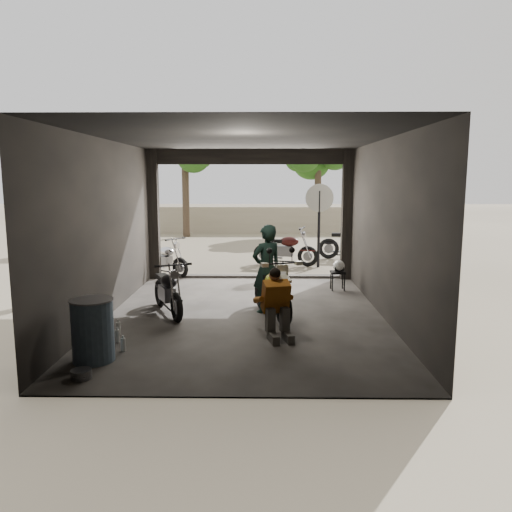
{
  "coord_description": "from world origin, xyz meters",
  "views": [
    {
      "loc": [
        0.33,
        -8.91,
        2.51
      ],
      "look_at": [
        0.19,
        0.6,
        1.02
      ],
      "focal_mm": 35.0,
      "sensor_mm": 36.0,
      "label": 1
    }
  ],
  "objects_px": {
    "helmet": "(339,266)",
    "main_bike": "(272,287)",
    "left_bike": "(168,287)",
    "sign_post": "(319,211)",
    "outside_bike_a": "(164,256)",
    "outside_bike_c": "(352,240)",
    "mechanic": "(278,306)",
    "outside_bike_b": "(285,246)",
    "stool": "(338,275)",
    "oil_drum": "(93,331)",
    "rider": "(267,269)"
  },
  "relations": [
    {
      "from": "outside_bike_a",
      "to": "mechanic",
      "type": "distance_m",
      "value": 5.88
    },
    {
      "from": "main_bike",
      "to": "helmet",
      "type": "xyz_separation_m",
      "value": [
        1.53,
        2.18,
        0.01
      ]
    },
    {
      "from": "main_bike",
      "to": "outside_bike_b",
      "type": "relative_size",
      "value": 1.01
    },
    {
      "from": "oil_drum",
      "to": "stool",
      "type": "bearing_deg",
      "value": 48.09
    },
    {
      "from": "mechanic",
      "to": "stool",
      "type": "xyz_separation_m",
      "value": [
        1.44,
        3.43,
        -0.17
      ]
    },
    {
      "from": "rider",
      "to": "sign_post",
      "type": "height_order",
      "value": "sign_post"
    },
    {
      "from": "mechanic",
      "to": "main_bike",
      "type": "bearing_deg",
      "value": 79.4
    },
    {
      "from": "mechanic",
      "to": "outside_bike_b",
      "type": "bearing_deg",
      "value": 72.76
    },
    {
      "from": "stool",
      "to": "helmet",
      "type": "xyz_separation_m",
      "value": [
        0.02,
        -0.01,
        0.2
      ]
    },
    {
      "from": "outside_bike_b",
      "to": "outside_bike_a",
      "type": "bearing_deg",
      "value": 129.84
    },
    {
      "from": "rider",
      "to": "stool",
      "type": "xyz_separation_m",
      "value": [
        1.61,
        1.87,
        -0.46
      ]
    },
    {
      "from": "stool",
      "to": "oil_drum",
      "type": "relative_size",
      "value": 0.51
    },
    {
      "from": "left_bike",
      "to": "outside_bike_a",
      "type": "relative_size",
      "value": 1.01
    },
    {
      "from": "main_bike",
      "to": "outside_bike_b",
      "type": "height_order",
      "value": "outside_bike_b"
    },
    {
      "from": "main_bike",
      "to": "mechanic",
      "type": "bearing_deg",
      "value": -104.66
    },
    {
      "from": "outside_bike_c",
      "to": "left_bike",
      "type": "bearing_deg",
      "value": 152.77
    },
    {
      "from": "outside_bike_a",
      "to": "outside_bike_b",
      "type": "xyz_separation_m",
      "value": [
        3.2,
        1.51,
        0.06
      ]
    },
    {
      "from": "outside_bike_b",
      "to": "mechanic",
      "type": "bearing_deg",
      "value": -168.9
    },
    {
      "from": "rider",
      "to": "sign_post",
      "type": "xyz_separation_m",
      "value": [
        1.5,
        4.86,
        0.75
      ]
    },
    {
      "from": "outside_bike_b",
      "to": "outside_bike_c",
      "type": "relative_size",
      "value": 0.92
    },
    {
      "from": "outside_bike_b",
      "to": "oil_drum",
      "type": "height_order",
      "value": "outside_bike_b"
    },
    {
      "from": "outside_bike_c",
      "to": "stool",
      "type": "relative_size",
      "value": 4.05
    },
    {
      "from": "mechanic",
      "to": "sign_post",
      "type": "distance_m",
      "value": 6.65
    },
    {
      "from": "rider",
      "to": "stool",
      "type": "distance_m",
      "value": 2.51
    },
    {
      "from": "main_bike",
      "to": "outside_bike_a",
      "type": "height_order",
      "value": "main_bike"
    },
    {
      "from": "outside_bike_b",
      "to": "rider",
      "type": "xyz_separation_m",
      "value": [
        -0.57,
        -5.12,
        0.27
      ]
    },
    {
      "from": "outside_bike_c",
      "to": "stool",
      "type": "xyz_separation_m",
      "value": [
        -1.08,
        -4.4,
        -0.24
      ]
    },
    {
      "from": "outside_bike_b",
      "to": "stool",
      "type": "distance_m",
      "value": 3.42
    },
    {
      "from": "main_bike",
      "to": "stool",
      "type": "xyz_separation_m",
      "value": [
        1.51,
        2.19,
        -0.18
      ]
    },
    {
      "from": "outside_bike_b",
      "to": "stool",
      "type": "relative_size",
      "value": 3.74
    },
    {
      "from": "outside_bike_a",
      "to": "outside_bike_c",
      "type": "relative_size",
      "value": 0.83
    },
    {
      "from": "mechanic",
      "to": "stool",
      "type": "height_order",
      "value": "mechanic"
    },
    {
      "from": "helmet",
      "to": "main_bike",
      "type": "bearing_deg",
      "value": -117.93
    },
    {
      "from": "outside_bike_c",
      "to": "outside_bike_a",
      "type": "bearing_deg",
      "value": 124.6
    },
    {
      "from": "outside_bike_a",
      "to": "outside_bike_c",
      "type": "bearing_deg",
      "value": -25.73
    },
    {
      "from": "left_bike",
      "to": "sign_post",
      "type": "relative_size",
      "value": 0.64
    },
    {
      "from": "rider",
      "to": "helmet",
      "type": "relative_size",
      "value": 5.95
    },
    {
      "from": "outside_bike_a",
      "to": "outside_bike_c",
      "type": "height_order",
      "value": "outside_bike_c"
    },
    {
      "from": "stool",
      "to": "oil_drum",
      "type": "xyz_separation_m",
      "value": [
        -4.0,
        -4.46,
        0.07
      ]
    },
    {
      "from": "left_bike",
      "to": "mechanic",
      "type": "height_order",
      "value": "mechanic"
    },
    {
      "from": "stool",
      "to": "mechanic",
      "type": "bearing_deg",
      "value": -112.8
    },
    {
      "from": "outside_bike_a",
      "to": "oil_drum",
      "type": "bearing_deg",
      "value": -140.03
    },
    {
      "from": "outside_bike_c",
      "to": "mechanic",
      "type": "relative_size",
      "value": 1.67
    },
    {
      "from": "rider",
      "to": "helmet",
      "type": "bearing_deg",
      "value": -162.8
    },
    {
      "from": "outside_bike_b",
      "to": "rider",
      "type": "height_order",
      "value": "rider"
    },
    {
      "from": "outside_bike_a",
      "to": "sign_post",
      "type": "height_order",
      "value": "sign_post"
    },
    {
      "from": "left_bike",
      "to": "stool",
      "type": "bearing_deg",
      "value": 4.45
    },
    {
      "from": "outside_bike_c",
      "to": "oil_drum",
      "type": "distance_m",
      "value": 10.21
    },
    {
      "from": "oil_drum",
      "to": "left_bike",
      "type": "bearing_deg",
      "value": 77.27
    },
    {
      "from": "outside_bike_a",
      "to": "outside_bike_b",
      "type": "bearing_deg",
      "value": -26.95
    }
  ]
}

